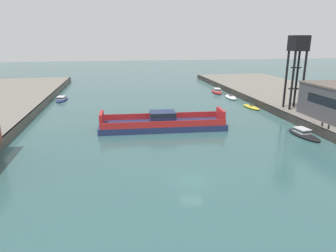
% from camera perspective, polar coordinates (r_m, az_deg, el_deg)
% --- Properties ---
extents(ground_plane, '(400.00, 400.00, 0.00)m').
position_cam_1_polar(ground_plane, '(35.32, 4.42, -10.18)').
color(ground_plane, '#335B5B').
extents(chain_ferry, '(22.56, 7.06, 3.30)m').
position_cam_1_polar(chain_ferry, '(54.42, -1.02, 0.50)').
color(chain_ferry, navy).
rests_on(chain_ferry, ground).
extents(moored_boat_near_left, '(2.99, 7.12, 1.07)m').
position_cam_1_polar(moored_boat_near_left, '(84.90, 11.68, 5.33)').
color(moored_boat_near_left, white).
rests_on(moored_boat_near_left, ground).
extents(moored_boat_near_right, '(3.19, 7.93, 1.39)m').
position_cam_1_polar(moored_boat_near_right, '(92.85, 9.11, 6.49)').
color(moored_boat_near_right, red).
rests_on(moored_boat_near_right, ground).
extents(moored_boat_mid_left, '(3.16, 7.44, 1.24)m').
position_cam_1_polar(moored_boat_mid_left, '(55.26, 24.00, -1.27)').
color(moored_boat_mid_left, black).
rests_on(moored_boat_mid_left, ground).
extents(moored_boat_mid_right, '(3.19, 7.68, 1.13)m').
position_cam_1_polar(moored_boat_mid_right, '(84.71, -19.29, 4.83)').
color(moored_boat_mid_right, navy).
rests_on(moored_boat_mid_right, ground).
extents(moored_boat_far_left, '(2.72, 6.51, 0.98)m').
position_cam_1_polar(moored_boat_far_left, '(73.80, 15.33, 3.47)').
color(moored_boat_far_left, yellow).
rests_on(moored_boat_far_left, ground).
extents(crane_tower, '(3.13, 3.13, 14.67)m').
position_cam_1_polar(crane_tower, '(67.69, 23.13, 12.57)').
color(crane_tower, black).
rests_on(crane_tower, quay_right).
extents(bollard_right_aft, '(0.32, 0.32, 0.71)m').
position_cam_1_polar(bollard_right_aft, '(55.43, 27.87, -0.09)').
color(bollard_right_aft, black).
rests_on(bollard_right_aft, quay_right).
extents(bollard_right_far, '(0.32, 0.32, 0.71)m').
position_cam_1_polar(bollard_right_far, '(56.64, 26.93, 0.34)').
color(bollard_right_far, black).
rests_on(bollard_right_far, quay_right).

